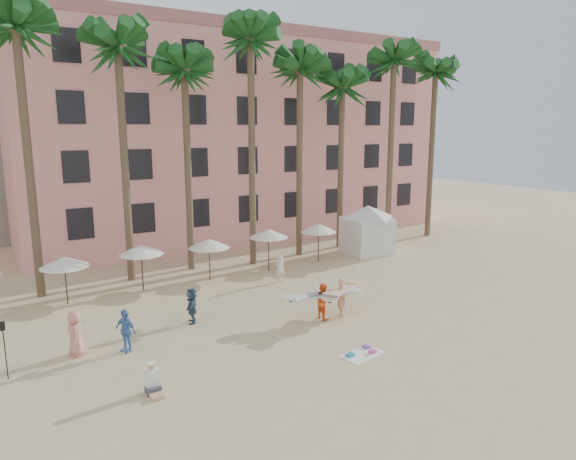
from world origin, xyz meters
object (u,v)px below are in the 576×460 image
(cabana, at_px, (367,225))
(carrier_yellow, at_px, (342,295))
(pink_hotel, at_px, (231,139))
(carrier_white, at_px, (323,300))

(cabana, relative_size, carrier_yellow, 1.69)
(pink_hotel, bearing_deg, cabana, -71.34)
(cabana, distance_m, carrier_white, 13.82)
(cabana, height_order, carrier_yellow, cabana)
(pink_hotel, relative_size, carrier_white, 10.49)
(carrier_yellow, bearing_deg, pink_hotel, 77.57)
(cabana, xyz_separation_m, carrier_white, (-10.39, -9.05, -1.13))
(carrier_yellow, bearing_deg, carrier_white, 168.47)
(cabana, bearing_deg, carrier_yellow, -135.45)
(cabana, xyz_separation_m, carrier_yellow, (-9.40, -9.25, -1.02))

